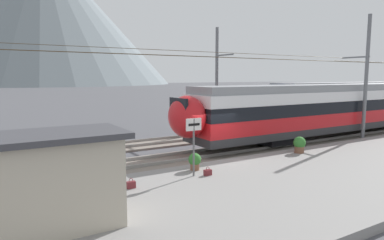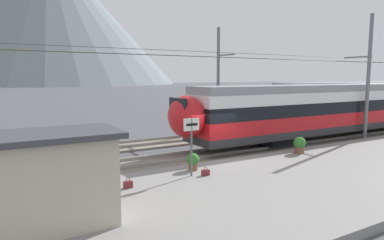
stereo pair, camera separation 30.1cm
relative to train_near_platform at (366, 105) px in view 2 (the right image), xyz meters
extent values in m
plane|color=#4C4C51|center=(-14.70, -1.47, -2.23)|extent=(400.00, 400.00, 0.00)
cube|color=gray|center=(-14.70, -6.28, -2.07)|extent=(120.00, 8.33, 0.32)
cube|color=slate|center=(-14.70, 0.00, -2.17)|extent=(120.00, 3.00, 0.12)
cube|color=gray|center=(-14.70, -0.72, -2.03)|extent=(120.00, 0.07, 0.16)
cube|color=gray|center=(-14.70, 0.72, -2.03)|extent=(120.00, 0.07, 0.16)
cube|color=slate|center=(-14.70, 4.65, -2.17)|extent=(120.00, 3.00, 0.12)
cube|color=gray|center=(-14.70, 3.93, -2.03)|extent=(120.00, 0.07, 0.16)
cube|color=gray|center=(-14.70, 5.37, -2.03)|extent=(120.00, 0.07, 0.16)
cube|color=#2D2D30|center=(0.59, 0.00, -1.31)|extent=(31.19, 2.84, 0.45)
cube|color=red|center=(0.59, 0.00, -0.66)|extent=(31.19, 2.84, 0.85)
cube|color=black|center=(0.59, 0.00, 0.14)|extent=(31.19, 2.88, 0.75)
cube|color=white|center=(0.59, 0.00, 0.84)|extent=(31.19, 2.84, 0.65)
cube|color=gray|center=(0.59, 0.00, 1.39)|extent=(30.89, 2.64, 0.45)
cube|color=black|center=(-9.08, 0.00, -1.74)|extent=(2.80, 2.27, 0.42)
ellipsoid|color=red|center=(-15.55, 0.00, 0.04)|extent=(1.80, 2.61, 2.25)
cube|color=black|center=(-16.05, 0.00, 0.47)|extent=(0.16, 1.70, 1.19)
cube|color=black|center=(1.95, 4.65, -1.74)|extent=(2.80, 2.36, 0.42)
ellipsoid|color=#1E429E|center=(-4.61, 4.65, 0.04)|extent=(1.80, 2.72, 2.25)
cube|color=black|center=(-5.11, 4.65, 0.47)|extent=(0.16, 1.77, 1.19)
cylinder|color=slate|center=(-2.61, -1.74, 2.00)|extent=(0.24, 0.24, 8.47)
cube|color=slate|center=(-2.61, -0.87, 3.47)|extent=(0.10, 2.04, 0.10)
cylinder|color=#473823|center=(-2.61, 0.00, 3.22)|extent=(46.11, 0.02, 0.02)
cylinder|color=slate|center=(-9.02, 6.53, 1.84)|extent=(0.24, 0.24, 8.14)
cube|color=slate|center=(-9.02, 5.59, 3.76)|extent=(0.10, 2.18, 0.10)
cylinder|color=#473823|center=(-9.02, 4.65, 3.51)|extent=(46.11, 0.02, 0.02)
cylinder|color=#59595B|center=(-17.47, -3.81, -0.71)|extent=(0.08, 0.08, 2.39)
cube|color=silver|center=(-17.47, -3.81, 0.23)|extent=(0.70, 0.06, 0.50)
cube|color=black|center=(-17.47, -3.85, 0.23)|extent=(0.52, 0.01, 0.10)
cylinder|color=#383842|center=(-21.50, -4.27, -1.50)|extent=(0.14, 0.14, 0.82)
cylinder|color=#383842|center=(-21.34, -4.27, -1.50)|extent=(0.14, 0.14, 0.82)
ellipsoid|color=navy|center=(-21.42, -4.27, -0.78)|extent=(0.36, 0.22, 0.62)
sphere|color=tan|center=(-21.42, -4.27, -0.33)|extent=(0.22, 0.22, 0.22)
cylinder|color=navy|center=(-21.64, -4.27, -0.83)|extent=(0.09, 0.09, 0.58)
cylinder|color=navy|center=(-21.20, -4.27, -0.83)|extent=(0.09, 0.09, 0.58)
cube|color=maroon|center=(-20.26, -3.97, -1.78)|extent=(0.32, 0.18, 0.25)
torus|color=maroon|center=(-20.26, -3.97, -1.61)|extent=(0.16, 0.02, 0.16)
cube|color=maroon|center=(-16.92, -4.04, -1.79)|extent=(0.32, 0.18, 0.24)
torus|color=maroon|center=(-16.92, -4.04, -1.62)|extent=(0.16, 0.02, 0.16)
cylinder|color=brown|center=(-10.34, -3.05, -1.73)|extent=(0.50, 0.50, 0.36)
sphere|color=#33752D|center=(-10.34, -3.05, -1.36)|extent=(0.65, 0.65, 0.65)
sphere|color=red|center=(-10.34, -3.05, -1.21)|extent=(0.36, 0.36, 0.36)
cylinder|color=brown|center=(-16.95, -3.07, -1.76)|extent=(0.40, 0.40, 0.31)
sphere|color=#33752D|center=(-16.95, -3.07, -1.43)|extent=(0.56, 0.56, 0.56)
sphere|color=red|center=(-16.95, -3.07, -1.31)|extent=(0.31, 0.31, 0.31)
cube|color=#B7AD99|center=(-23.52, -6.07, -0.68)|extent=(3.94, 1.87, 2.45)
cube|color=#3D3D42|center=(-23.52, -6.07, 0.62)|extent=(4.34, 2.27, 0.16)
cone|color=slate|center=(8.29, 201.77, 37.19)|extent=(141.24, 141.24, 78.85)
camera|label=1|loc=(-24.69, -15.59, 2.16)|focal=32.28mm
camera|label=2|loc=(-24.43, -15.75, 2.16)|focal=32.28mm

